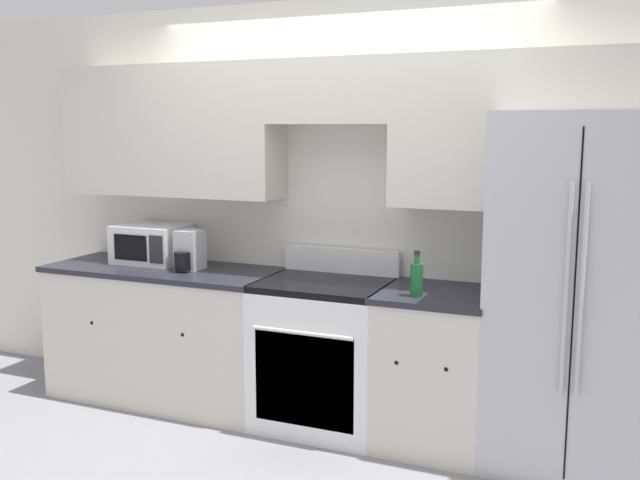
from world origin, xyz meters
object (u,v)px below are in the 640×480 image
(oven_range, at_px, (324,353))
(refrigerator, at_px, (578,293))
(microwave, at_px, (152,244))
(bottle, at_px, (417,278))

(oven_range, bearing_deg, refrigerator, 2.55)
(refrigerator, height_order, microwave, refrigerator)
(oven_range, xyz_separation_m, microwave, (-1.31, 0.10, 0.58))
(refrigerator, bearing_deg, microwave, 179.15)
(microwave, relative_size, bottle, 1.83)
(oven_range, height_order, microwave, microwave)
(oven_range, xyz_separation_m, refrigerator, (1.43, 0.06, 0.49))
(oven_range, distance_m, refrigerator, 1.51)
(oven_range, relative_size, refrigerator, 0.56)
(refrigerator, relative_size, microwave, 4.10)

